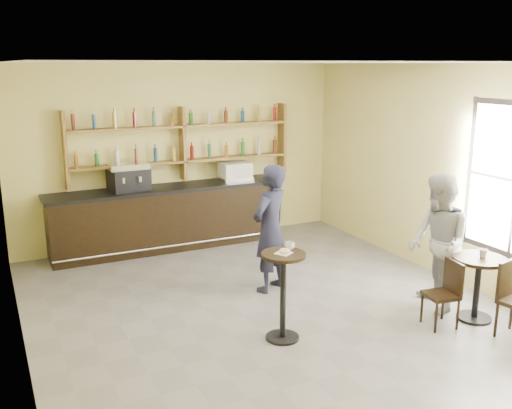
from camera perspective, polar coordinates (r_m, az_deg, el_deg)
name	(u,v)px	position (r m, az deg, el deg)	size (l,w,h in m)	color
floor	(269,310)	(7.71, 1.28, -10.52)	(7.00, 7.00, 0.00)	slate
ceiling	(270,62)	(7.02, 1.42, 14.01)	(7.00, 7.00, 0.00)	white
wall_back	(181,154)	(10.38, -7.55, 4.99)	(7.00, 7.00, 0.00)	#DAD07C
wall_front	(489,288)	(4.51, 22.31, -7.77)	(7.00, 7.00, 0.00)	#DAD07C
wall_left	(13,221)	(6.44, -23.15, -1.49)	(7.00, 7.00, 0.00)	#DAD07C
wall_right	(449,174)	(8.95, 18.73, 2.95)	(7.00, 7.00, 0.00)	#DAD07C
shelf_unit	(183,144)	(10.22, -7.35, 6.05)	(4.00, 0.26, 1.40)	brown
liquor_bottles	(182,134)	(10.20, -7.38, 7.00)	(3.68, 0.10, 1.00)	#8C5919
bar_counter	(167,218)	(10.15, -8.92, -1.31)	(4.09, 0.80, 1.11)	black
espresso_machine	(129,177)	(9.81, -12.61, 2.71)	(0.64, 0.41, 0.46)	black
pastry_case	(235,171)	(10.43, -2.10, 3.32)	(0.55, 0.44, 0.33)	silver
pedestal_table	(283,297)	(6.76, 2.71, -9.19)	(0.52, 0.52, 1.07)	black
napkin	(283,253)	(6.57, 2.77, -4.87)	(0.17, 0.17, 0.00)	white
donut	(285,251)	(6.56, 2.89, -4.68)	(0.13, 0.13, 0.05)	gold
cup_pedestal	(290,246)	(6.70, 3.41, -4.12)	(0.11, 0.11, 0.09)	white
man_main	(270,229)	(8.07, 1.43, -2.42)	(0.67, 0.44, 1.83)	black
cafe_table	(477,289)	(7.82, 21.21, -7.84)	(0.66, 0.66, 0.83)	black
cup_cafe	(483,253)	(7.70, 21.77, -4.53)	(0.11, 0.11, 0.10)	white
chair_west	(441,294)	(7.47, 18.01, -8.54)	(0.36, 0.36, 0.84)	black
patron_second	(438,243)	(7.79, 17.73, -3.72)	(0.89, 0.69, 1.83)	gray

